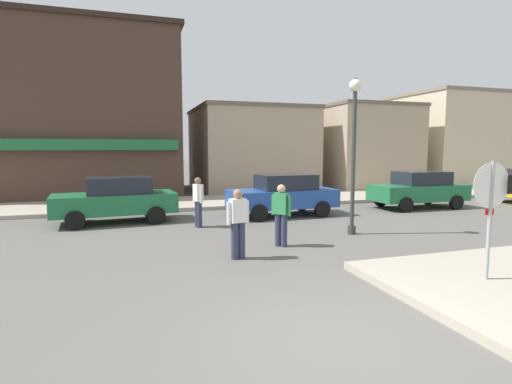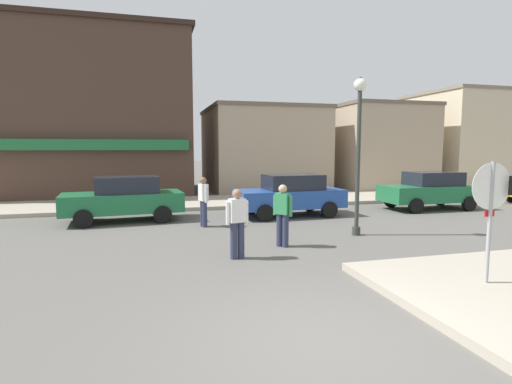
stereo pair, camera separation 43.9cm
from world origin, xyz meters
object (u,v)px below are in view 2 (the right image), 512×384
object	(u,v)px
parked_car_second	(290,194)
parked_car_third	(430,190)
parked_car_nearest	(124,198)
pedestrian_crossing_far	(203,200)
pedestrian_kerb_side	(237,221)
pedestrian_crossing_near	(283,213)
stop_sign	(490,206)
lamp_post	(359,133)

from	to	relation	value
parked_car_second	parked_car_third	distance (m)	6.23
parked_car_nearest	pedestrian_crossing_far	xyz separation A→B (m)	(2.54, -1.68, 0.06)
parked_car_second	pedestrian_kerb_side	distance (m)	6.11
parked_car_second	parked_car_third	bearing A→B (deg)	0.82
parked_car_nearest	pedestrian_crossing_far	distance (m)	3.05
parked_car_third	pedestrian_kerb_side	xyz separation A→B (m)	(-9.39, -5.32, 0.06)
parked_car_third	pedestrian_kerb_side	distance (m)	10.79
pedestrian_crossing_near	stop_sign	bearing A→B (deg)	-58.25
lamp_post	pedestrian_kerb_side	world-z (taller)	lamp_post
pedestrian_crossing_near	pedestrian_crossing_far	size ratio (longest dim) A/B	1.00
parked_car_second	pedestrian_crossing_near	distance (m)	4.79
pedestrian_crossing_far	parked_car_nearest	bearing A→B (deg)	146.46
pedestrian_crossing_near	pedestrian_kerb_side	distance (m)	1.58
parked_car_nearest	parked_car_third	distance (m)	12.18
stop_sign	pedestrian_kerb_side	world-z (taller)	stop_sign
parked_car_nearest	pedestrian_crossing_far	size ratio (longest dim) A/B	2.57
stop_sign	pedestrian_kerb_side	xyz separation A→B (m)	(-3.83, 3.18, -0.65)
parked_car_second	pedestrian_crossing_far	bearing A→B (deg)	-159.75
stop_sign	lamp_post	world-z (taller)	lamp_post
parked_car_nearest	pedestrian_crossing_near	xyz separation A→B (m)	(4.15, -4.86, 0.06)
pedestrian_crossing_far	lamp_post	bearing A→B (deg)	-30.19
parked_car_nearest	parked_car_second	distance (m)	5.96
pedestrian_crossing_far	parked_car_third	bearing A→B (deg)	7.96
lamp_post	parked_car_second	world-z (taller)	lamp_post
pedestrian_kerb_side	parked_car_third	bearing A→B (deg)	29.55
parked_car_second	pedestrian_crossing_near	world-z (taller)	pedestrian_crossing_near
parked_car_third	pedestrian_crossing_far	size ratio (longest dim) A/B	2.49
pedestrian_crossing_near	pedestrian_crossing_far	xyz separation A→B (m)	(-1.61, 3.18, 0.00)
pedestrian_kerb_side	stop_sign	bearing A→B (deg)	-39.76
parked_car_nearest	parked_car_third	bearing A→B (deg)	-1.57
parked_car_nearest	parked_car_second	bearing A→B (deg)	-4.08
pedestrian_crossing_far	stop_sign	bearing A→B (deg)	-60.33
parked_car_second	parked_car_third	world-z (taller)	same
lamp_post	parked_car_third	world-z (taller)	lamp_post
stop_sign	parked_car_third	bearing A→B (deg)	56.81
parked_car_nearest	pedestrian_kerb_side	world-z (taller)	pedestrian_kerb_side
parked_car_second	pedestrian_crossing_near	bearing A→B (deg)	-112.06
lamp_post	parked_car_nearest	distance (m)	8.13
lamp_post	parked_car_third	xyz separation A→B (m)	(5.49, 3.76, -2.15)
lamp_post	parked_car_nearest	world-z (taller)	lamp_post
pedestrian_crossing_near	pedestrian_crossing_far	bearing A→B (deg)	116.93
parked_car_third	pedestrian_crossing_near	world-z (taller)	pedestrian_crossing_near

